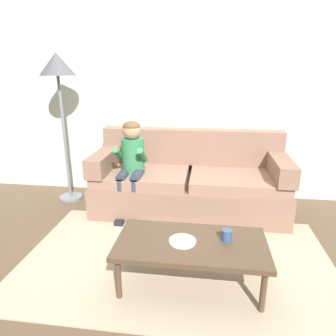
{
  "coord_description": "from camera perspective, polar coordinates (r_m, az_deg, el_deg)",
  "views": [
    {
      "loc": [
        0.23,
        -2.58,
        1.64
      ],
      "look_at": [
        -0.17,
        0.45,
        0.65
      ],
      "focal_mm": 32.3,
      "sensor_mm": 36.0,
      "label": 1
    }
  ],
  "objects": [
    {
      "name": "floor_lamp",
      "position": [
        3.97,
        -20.07,
        16.15
      ],
      "size": [
        0.42,
        0.42,
        1.84
      ],
      "color": "slate",
      "rests_on": "ground"
    },
    {
      "name": "mug",
      "position": [
        2.43,
        11.01,
        -12.34
      ],
      "size": [
        0.08,
        0.08,
        0.09
      ],
      "primitive_type": "cylinder",
      "color": "#334C72",
      "rests_on": "coffee_table"
    },
    {
      "name": "donut",
      "position": [
        2.37,
        2.74,
        -13.11
      ],
      "size": [
        0.17,
        0.17,
        0.04
      ],
      "primitive_type": "torus",
      "rotation": [
        0.0,
        0.0,
        0.93
      ],
      "color": "beige",
      "rests_on": "plate"
    },
    {
      "name": "toy_controller",
      "position": [
        3.15,
        14.6,
        -13.54
      ],
      "size": [
        0.23,
        0.09,
        0.05
      ],
      "rotation": [
        0.0,
        0.0,
        -0.51
      ],
      "color": "red",
      "rests_on": "ground"
    },
    {
      "name": "plate",
      "position": [
        2.39,
        2.73,
        -13.62
      ],
      "size": [
        0.21,
        0.21,
        0.01
      ],
      "primitive_type": "cylinder",
      "color": "white",
      "rests_on": "coffee_table"
    },
    {
      "name": "area_rug",
      "position": [
        2.86,
        1.62,
        -16.95
      ],
      "size": [
        2.76,
        1.68,
        0.01
      ],
      "primitive_type": "cube",
      "color": "tan",
      "rests_on": "ground"
    },
    {
      "name": "wall_back",
      "position": [
        4.0,
        4.39,
        14.43
      ],
      "size": [
        8.0,
        0.1,
        2.8
      ],
      "primitive_type": "cube",
      "color": "beige",
      "rests_on": "ground"
    },
    {
      "name": "couch",
      "position": [
        3.68,
        4.03,
        -2.82
      ],
      "size": [
        2.24,
        0.9,
        0.94
      ],
      "color": "#846051",
      "rests_on": "ground"
    },
    {
      "name": "ground",
      "position": [
        3.07,
        2.13,
        -14.39
      ],
      "size": [
        10.0,
        10.0,
        0.0
      ],
      "primitive_type": "plane",
      "color": "brown"
    },
    {
      "name": "coffee_table",
      "position": [
        2.42,
        4.39,
        -14.44
      ],
      "size": [
        1.16,
        0.59,
        0.39
      ],
      "color": "#4C3828",
      "rests_on": "ground"
    },
    {
      "name": "person_child",
      "position": [
        3.47,
        -6.92,
        1.59
      ],
      "size": [
        0.34,
        0.58,
        1.1
      ],
      "color": "#337A4C",
      "rests_on": "ground"
    }
  ]
}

